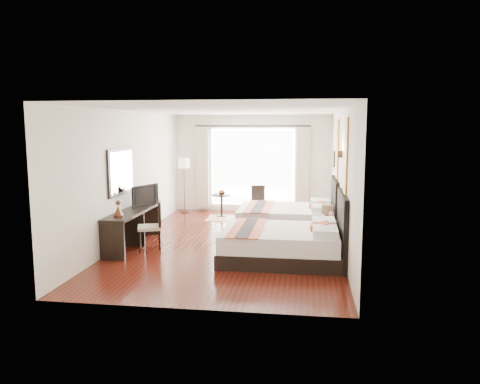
# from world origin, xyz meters

# --- Properties ---
(floor) EXTENTS (4.50, 7.50, 0.01)m
(floor) POSITION_xyz_m (0.00, 0.00, -0.01)
(floor) COLOR #351209
(floor) RESTS_ON ground
(ceiling) EXTENTS (4.50, 7.50, 0.02)m
(ceiling) POSITION_xyz_m (0.00, 0.00, 2.79)
(ceiling) COLOR white
(ceiling) RESTS_ON wall_headboard
(wall_headboard) EXTENTS (0.01, 7.50, 2.80)m
(wall_headboard) POSITION_xyz_m (2.25, 0.00, 1.40)
(wall_headboard) COLOR silver
(wall_headboard) RESTS_ON floor
(wall_desk) EXTENTS (0.01, 7.50, 2.80)m
(wall_desk) POSITION_xyz_m (-2.25, 0.00, 1.40)
(wall_desk) COLOR silver
(wall_desk) RESTS_ON floor
(wall_window) EXTENTS (4.50, 0.01, 2.80)m
(wall_window) POSITION_xyz_m (0.00, 3.75, 1.40)
(wall_window) COLOR silver
(wall_window) RESTS_ON floor
(wall_entry) EXTENTS (4.50, 0.01, 2.80)m
(wall_entry) POSITION_xyz_m (0.00, -3.75, 1.40)
(wall_entry) COLOR silver
(wall_entry) RESTS_ON floor
(window_glass) EXTENTS (2.40, 0.02, 2.20)m
(window_glass) POSITION_xyz_m (0.00, 3.73, 1.30)
(window_glass) COLOR white
(window_glass) RESTS_ON wall_window
(sheer_curtain) EXTENTS (2.30, 0.02, 2.10)m
(sheer_curtain) POSITION_xyz_m (0.00, 3.67, 1.30)
(sheer_curtain) COLOR white
(sheer_curtain) RESTS_ON wall_window
(drape_left) EXTENTS (0.35, 0.14, 2.35)m
(drape_left) POSITION_xyz_m (-1.45, 3.63, 1.28)
(drape_left) COLOR #C7B39A
(drape_left) RESTS_ON floor
(drape_right) EXTENTS (0.35, 0.14, 2.35)m
(drape_right) POSITION_xyz_m (1.45, 3.63, 1.28)
(drape_right) COLOR #C7B39A
(drape_right) RESTS_ON floor
(art_panel_near) EXTENTS (0.03, 0.50, 1.35)m
(art_panel_near) POSITION_xyz_m (2.23, -1.18, 1.95)
(art_panel_near) COLOR maroon
(art_panel_near) RESTS_ON wall_headboard
(art_panel_far) EXTENTS (0.03, 0.50, 1.35)m
(art_panel_far) POSITION_xyz_m (2.23, 1.16, 1.95)
(art_panel_far) COLOR maroon
(art_panel_far) RESTS_ON wall_headboard
(wall_sconce) EXTENTS (0.10, 0.14, 0.14)m
(wall_sconce) POSITION_xyz_m (2.19, -0.16, 1.92)
(wall_sconce) COLOR #462619
(wall_sconce) RESTS_ON wall_headboard
(mirror_frame) EXTENTS (0.04, 1.25, 0.95)m
(mirror_frame) POSITION_xyz_m (-2.22, -0.59, 1.55)
(mirror_frame) COLOR black
(mirror_frame) RESTS_ON wall_desk
(mirror_glass) EXTENTS (0.01, 1.12, 0.82)m
(mirror_glass) POSITION_xyz_m (-2.19, -0.59, 1.55)
(mirror_glass) COLOR white
(mirror_glass) RESTS_ON mirror_frame
(bed_near) EXTENTS (2.25, 1.75, 1.27)m
(bed_near) POSITION_xyz_m (1.18, -1.18, 0.33)
(bed_near) COLOR black
(bed_near) RESTS_ON floor
(bed_far) EXTENTS (2.26, 1.76, 1.28)m
(bed_far) POSITION_xyz_m (1.18, 1.16, 0.33)
(bed_far) COLOR black
(bed_far) RESTS_ON floor
(nightstand) EXTENTS (0.44, 0.55, 0.53)m
(nightstand) POSITION_xyz_m (2.02, -0.16, 0.26)
(nightstand) COLOR black
(nightstand) RESTS_ON floor
(table_lamp) EXTENTS (0.24, 0.24, 0.37)m
(table_lamp) POSITION_xyz_m (1.98, -0.11, 0.76)
(table_lamp) COLOR black
(table_lamp) RESTS_ON nightstand
(vase) EXTENTS (0.14, 0.14, 0.14)m
(vase) POSITION_xyz_m (2.06, -0.30, 0.57)
(vase) COLOR black
(vase) RESTS_ON nightstand
(console_desk) EXTENTS (0.50, 2.20, 0.76)m
(console_desk) POSITION_xyz_m (-1.99, -0.59, 0.38)
(console_desk) COLOR black
(console_desk) RESTS_ON floor
(television) EXTENTS (0.40, 0.78, 0.46)m
(television) POSITION_xyz_m (-1.97, -0.04, 0.99)
(television) COLOR black
(television) RESTS_ON console_desk
(bronze_figurine) EXTENTS (0.20, 0.20, 0.28)m
(bronze_figurine) POSITION_xyz_m (-1.99, -1.33, 0.89)
(bronze_figurine) COLOR #462619
(bronze_figurine) RESTS_ON console_desk
(desk_chair) EXTENTS (0.58, 0.58, 0.99)m
(desk_chair) POSITION_xyz_m (-1.53, -0.83, 0.30)
(desk_chair) COLOR #B9AD8E
(desk_chair) RESTS_ON floor
(floor_lamp) EXTENTS (0.32, 0.32, 1.58)m
(floor_lamp) POSITION_xyz_m (-1.91, 3.24, 1.33)
(floor_lamp) COLOR black
(floor_lamp) RESTS_ON floor
(side_table) EXTENTS (0.53, 0.53, 0.62)m
(side_table) POSITION_xyz_m (-0.76, 2.86, 0.31)
(side_table) COLOR black
(side_table) RESTS_ON floor
(fruit_bowl) EXTENTS (0.26, 0.26, 0.05)m
(fruit_bowl) POSITION_xyz_m (-0.76, 2.89, 0.64)
(fruit_bowl) COLOR #412F17
(fruit_bowl) RESTS_ON side_table
(window_chair) EXTENTS (0.44, 0.44, 0.87)m
(window_chair) POSITION_xyz_m (0.26, 2.82, 0.26)
(window_chair) COLOR #B9AD8E
(window_chair) RESTS_ON floor
(jute_rug) EXTENTS (1.32, 0.91, 0.01)m
(jute_rug) POSITION_xyz_m (-0.44, 2.54, 0.01)
(jute_rug) COLOR tan
(jute_rug) RESTS_ON floor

